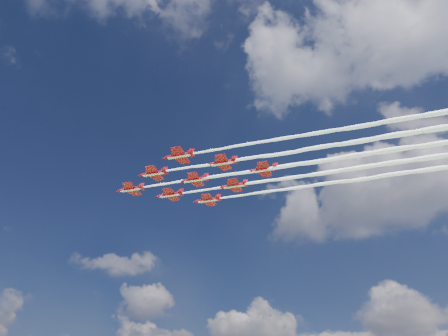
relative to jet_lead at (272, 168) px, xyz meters
The scene contains 9 objects.
jet_lead is the anchor object (origin of this frame).
jet_row2_port 12.87m from the jet_lead, 13.74° to the right, with size 94.53×34.72×2.45m.
jet_row2_starb 12.87m from the jet_lead, 50.63° to the left, with size 94.53×34.72×2.45m.
jet_row3_port 25.74m from the jet_lead, 13.74° to the right, with size 94.53×34.72×2.45m.
jet_row3_centre 21.78m from the jet_lead, 18.45° to the left, with size 94.53×34.72×2.45m.
jet_row3_starb 25.74m from the jet_lead, 50.63° to the left, with size 94.53×34.72×2.45m.
jet_row4_port 33.38m from the jet_lead, ahead, with size 94.53×34.72×2.45m.
jet_row4_starb 33.38m from the jet_lead, 30.30° to the left, with size 94.53×34.72×2.45m.
jet_tail 43.56m from the jet_lead, 18.45° to the left, with size 94.53×34.72×2.45m.
Camera 1 is at (77.74, -86.21, 4.00)m, focal length 35.00 mm.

